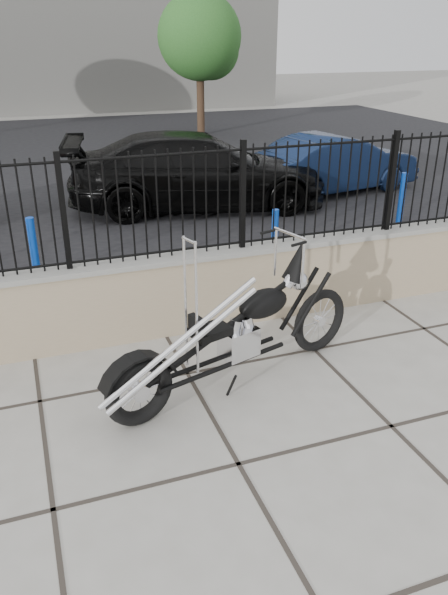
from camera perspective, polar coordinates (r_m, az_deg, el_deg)
ground_plane at (r=5.03m, az=1.43°, el=-16.07°), size 90.00×90.00×0.00m
parking_lot at (r=16.44m, az=-14.87°, el=12.33°), size 30.00×30.00×0.00m
retaining_wall at (r=6.81m, az=-6.13°, el=0.20°), size 14.00×0.36×0.96m
iron_fence at (r=6.44m, az=-6.57°, el=8.98°), size 14.00×0.08×1.20m
background_building at (r=30.09m, az=-18.96°, el=24.83°), size 22.00×6.00×8.00m
chopper_motorcycle at (r=5.58m, az=1.05°, el=-1.21°), size 2.85×1.29×1.70m
car_black at (r=11.90m, az=-2.59°, el=12.32°), size 5.44×2.98×1.49m
car_blue at (r=13.38m, az=10.90°, el=12.81°), size 4.03×2.01×1.27m
bollard_a at (r=8.69m, az=-18.19°, el=4.50°), size 0.13×0.13×0.94m
bollard_b at (r=8.96m, az=5.01°, el=5.98°), size 0.12×0.12×0.86m
bollard_c at (r=11.38m, az=17.08°, el=9.30°), size 0.12×0.12×0.96m
tree_right at (r=20.93m, az=-2.43°, el=24.61°), size 2.77×2.77×4.68m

